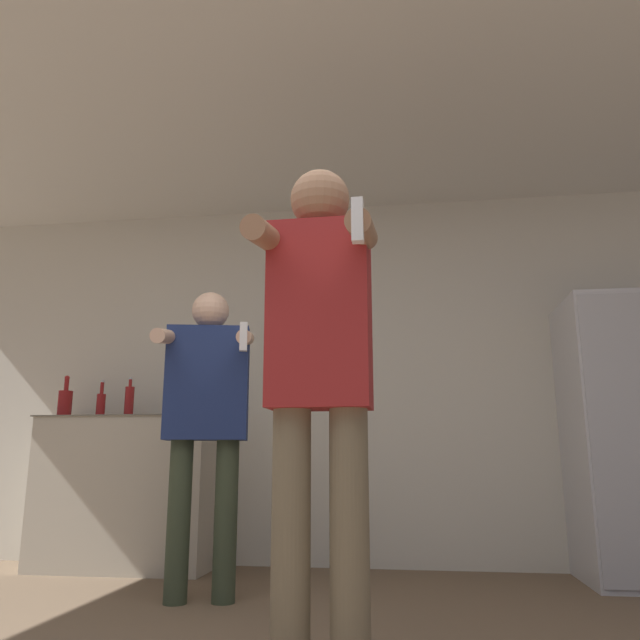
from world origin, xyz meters
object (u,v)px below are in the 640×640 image
bottle_red_label (198,397)px  person_woman_foreground (320,368)px  bottle_brown_liquor (129,401)px  refrigerator (635,436)px  person_man_side (207,408)px  bottle_short_whiskey (65,402)px  bottle_green_wine (101,403)px

bottle_red_label → person_woman_foreground: bearing=-60.5°
bottle_brown_liquor → person_woman_foreground: 2.53m
refrigerator → bottle_brown_liquor: 3.24m
person_man_side → bottle_brown_liquor: bearing=134.8°
refrigerator → bottle_short_whiskey: refrigerator is taller
bottle_red_label → bottle_brown_liquor: bearing=180.0°
refrigerator → person_man_side: (-2.40, -0.81, 0.13)m
refrigerator → bottle_red_label: refrigerator is taller
bottle_green_wine → refrigerator: bearing=-0.4°
bottle_brown_liquor → bottle_short_whiskey: size_ratio=0.93×
bottle_short_whiskey → person_man_side: bearing=-32.7°
bottle_red_label → person_woman_foreground: person_woman_foreground is taller
bottle_red_label → person_man_side: (0.34, -0.83, -0.14)m
bottle_red_label → person_man_side: 0.91m
refrigerator → bottle_red_label: bearing=179.5°
bottle_green_wine → bottle_red_label: bottle_red_label is taller
bottle_green_wine → person_man_side: (1.03, -0.83, -0.11)m
refrigerator → bottle_red_label: (-2.74, 0.02, 0.27)m
bottle_red_label → person_man_side: person_man_side is taller
bottle_brown_liquor → person_woman_foreground: person_woman_foreground is taller
bottle_brown_liquor → person_woman_foreground: bearing=-50.8°
bottle_brown_liquor → person_woman_foreground: (1.60, -1.96, -0.09)m
refrigerator → bottle_brown_liquor: bearing=179.6°
bottle_green_wine → person_woman_foreground: (1.80, -1.96, -0.07)m
bottle_green_wine → bottle_short_whiskey: bearing=180.0°
person_woman_foreground → person_man_side: 1.36m
refrigerator → bottle_red_label: size_ratio=5.31×
bottle_brown_liquor → refrigerator: bearing=-0.4°
refrigerator → person_man_side: 2.54m
refrigerator → person_woman_foreground: (-1.63, -1.94, 0.17)m
bottle_short_whiskey → bottle_red_label: (0.96, -0.00, 0.02)m
bottle_brown_liquor → bottle_short_whiskey: bottle_short_whiskey is taller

